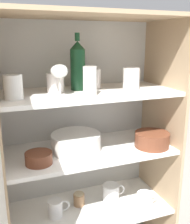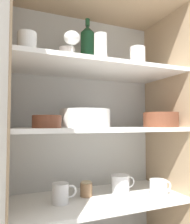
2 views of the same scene
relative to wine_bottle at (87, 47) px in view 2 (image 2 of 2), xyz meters
name	(u,v)px [view 2 (image 2 of 2)]	position (x,y,z in m)	size (l,w,h in m)	color
cupboard_back_panel	(85,128)	(0.04, 0.15, -0.44)	(0.89, 0.02, 1.32)	silver
cupboard_side_left	(7,129)	(-0.39, -0.05, -0.44)	(0.02, 0.43, 1.32)	tan
cupboard_side_right	(166,128)	(0.48, -0.05, -0.44)	(0.02, 0.43, 1.32)	tan
cupboard_top_panel	(98,2)	(0.04, -0.05, 0.23)	(0.89, 0.43, 0.02)	tan
shelf_board_lower	(98,199)	(0.04, -0.05, -0.79)	(0.85, 0.39, 0.02)	white
shelf_board_middle	(98,129)	(0.04, -0.05, -0.44)	(0.85, 0.39, 0.02)	white
shelf_board_upper	(98,70)	(0.04, -0.05, -0.13)	(0.85, 0.39, 0.02)	white
tumbler_glass_0	(27,45)	(-0.32, -0.12, -0.07)	(0.08, 0.08, 0.10)	white
tumbler_glass_1	(101,48)	(0.01, -0.16, -0.06)	(0.06, 0.06, 0.13)	white
tumbler_glass_2	(138,58)	(0.24, -0.12, -0.07)	(0.08, 0.08, 0.11)	silver
tumbler_glass_3	(101,63)	(0.09, 0.02, -0.07)	(0.08, 0.08, 0.10)	silver
tumbler_glass_4	(67,57)	(-0.12, -0.03, -0.08)	(0.08, 0.08, 0.09)	silver
wine_glass_0	(72,39)	(-0.12, -0.12, -0.02)	(0.08, 0.08, 0.14)	white
wine_bottle	(87,47)	(0.00, 0.00, 0.00)	(0.07, 0.07, 0.28)	#194728
plate_stack_white	(85,118)	(-0.03, -0.05, -0.38)	(0.25, 0.25, 0.09)	silver
mixing_bowl_large	(161,119)	(0.36, -0.14, -0.39)	(0.18, 0.18, 0.08)	brown
serving_bowl_small	(47,121)	(-0.24, -0.13, -0.40)	(0.13, 0.13, 0.05)	brown
coffee_mug_primary	(61,193)	(-0.15, -0.06, -0.73)	(0.12, 0.08, 0.09)	white
coffee_mug_extra_1	(121,184)	(0.18, -0.03, -0.73)	(0.14, 0.10, 0.09)	white
coffee_mug_extra_2	(159,188)	(0.33, -0.16, -0.74)	(0.13, 0.09, 0.08)	white
storage_jar	(86,189)	(-0.01, -0.01, -0.75)	(0.06, 0.06, 0.07)	#99704C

